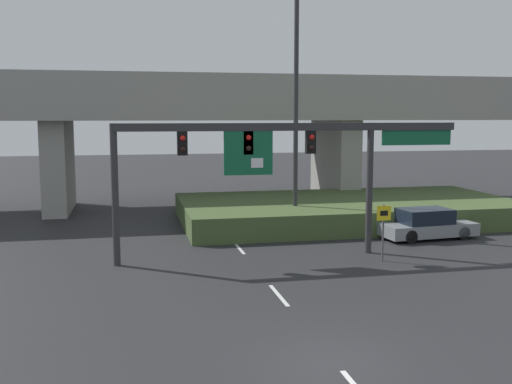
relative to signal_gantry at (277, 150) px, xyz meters
name	(u,v)px	position (x,y,z in m)	size (l,w,h in m)	color
ground_plane	(333,359)	(-1.21, -10.56, -4.52)	(160.00, 160.00, 0.00)	#262628
lane_markings	(239,248)	(-1.21, 2.06, -4.52)	(0.14, 31.42, 0.01)	silver
signal_gantry	(277,150)	(0.00, 0.00, 0.00)	(14.53, 0.44, 5.61)	#2D2D30
speed_limit_sign	(383,224)	(4.08, -1.54, -2.99)	(0.60, 0.11, 2.34)	#4C4C4C
highway_light_pole_near	(296,79)	(2.51, 6.06, 3.23)	(0.70, 0.36, 14.75)	#2D2D30
overpass_bridge	(203,113)	(-1.21, 14.85, 1.56)	(42.40, 8.00, 8.38)	gray
grass_embankment	(347,210)	(6.05, 7.73, -3.91)	(18.59, 9.66, 1.22)	#42562D
parked_sedan_near_right	(427,225)	(8.06, 2.30, -3.85)	(4.79, 2.25, 1.46)	gray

